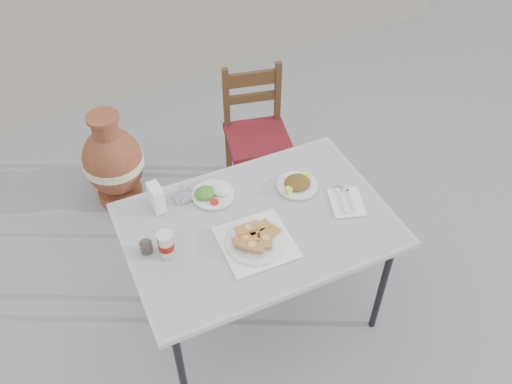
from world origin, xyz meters
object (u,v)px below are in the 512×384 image
cafe_table (258,230)px  pide_plate (256,238)px  condiment_caddy (184,195)px  salad_rice_plate (213,193)px  soda_can (166,244)px  cola_glass (146,245)px  terracotta_urn (113,162)px  chair (257,134)px  salad_chopped_plate (297,184)px  napkin_holder (157,197)px

cafe_table → pide_plate: 0.14m
condiment_caddy → salad_rice_plate: bearing=-19.7°
salad_rice_plate → condiment_caddy: size_ratio=2.28×
pide_plate → soda_can: size_ratio=2.64×
cafe_table → cola_glass: bearing=171.3°
terracotta_urn → chair: bearing=-20.6°
chair → terracotta_urn: chair is taller
cafe_table → soda_can: soda_can is taller
cafe_table → chair: size_ratio=1.45×
salad_chopped_plate → soda_can: 0.71m
soda_can → napkin_holder: size_ratio=1.01×
salad_rice_plate → soda_can: bearing=-144.0°
pide_plate → condiment_caddy: (-0.18, 0.40, -0.01)m
cola_glass → cafe_table: bearing=-8.7°
soda_can → chair: 1.29m
condiment_caddy → terracotta_urn: bearing=99.0°
pide_plate → napkin_holder: size_ratio=2.65×
salad_rice_plate → soda_can: 0.39m
terracotta_urn → condiment_caddy: bearing=-81.0°
cafe_table → terracotta_urn: bearing=107.7°
cafe_table → salad_chopped_plate: 0.31m
salad_rice_plate → salad_chopped_plate: salad_rice_plate is taller
pide_plate → salad_rice_plate: pide_plate is taller
salad_chopped_plate → chair: (0.18, 0.76, -0.30)m
soda_can → condiment_caddy: soda_can is taller
pide_plate → chair: 1.16m
soda_can → terracotta_urn: bearing=87.8°
condiment_caddy → chair: chair is taller
pide_plate → napkin_holder: napkin_holder is taller
salad_chopped_plate → cafe_table: bearing=-156.8°
salad_chopped_plate → soda_can: size_ratio=1.60×
salad_rice_plate → napkin_holder: bearing=168.8°
salad_rice_plate → cola_glass: (-0.39, -0.17, 0.02)m
cafe_table → terracotta_urn: cafe_table is taller
salad_chopped_plate → condiment_caddy: condiment_caddy is taller
cafe_table → soda_can: bearing=177.4°
cafe_table → chair: (0.46, 0.88, -0.24)m
cafe_table → salad_rice_plate: salad_rice_plate is taller
cafe_table → condiment_caddy: size_ratio=13.82×
cafe_table → napkin_holder: napkin_holder is taller
soda_can → terracotta_urn: 1.27m
napkin_holder → chair: size_ratio=0.15×
cafe_table → salad_rice_plate: size_ratio=6.07×
salad_rice_plate → pide_plate: bearing=-82.3°
chair → salad_rice_plate: bearing=-116.8°
cafe_table → pide_plate: bearing=-122.1°
salad_rice_plate → terracotta_urn: size_ratio=0.31×
chair → terracotta_urn: bearing=174.6°
cafe_table → salad_chopped_plate: size_ratio=6.17×
salad_rice_plate → napkin_holder: 0.26m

